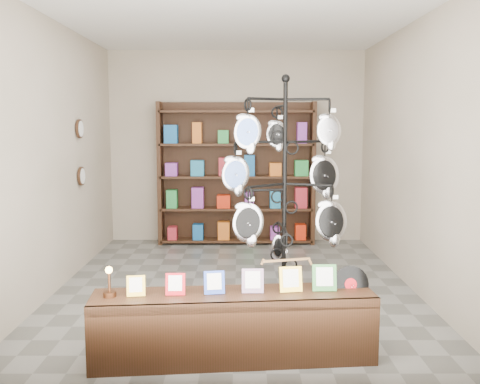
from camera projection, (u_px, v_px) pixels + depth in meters
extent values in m
plane|color=slate|center=(235.00, 286.00, 6.16)|extent=(5.00, 5.00, 0.00)
plane|color=#B9A895|center=(237.00, 147.00, 8.46)|extent=(4.00, 0.00, 4.00)
plane|color=#B9A895|center=(232.00, 178.00, 3.50)|extent=(4.00, 0.00, 4.00)
plane|color=#B9A895|center=(57.00, 156.00, 5.98)|extent=(0.00, 5.00, 5.00)
plane|color=#B9A895|center=(414.00, 156.00, 5.98)|extent=(0.00, 5.00, 5.00)
plane|color=white|center=(235.00, 18.00, 5.79)|extent=(5.00, 5.00, 0.00)
cylinder|color=black|center=(283.00, 325.00, 4.92)|extent=(0.54, 0.54, 0.03)
cylinder|color=black|center=(284.00, 207.00, 4.79)|extent=(0.04, 0.04, 2.23)
sphere|color=black|center=(286.00, 78.00, 4.65)|extent=(0.07, 0.07, 0.07)
ellipsoid|color=silver|center=(278.00, 247.00, 5.07)|extent=(0.12, 0.06, 0.23)
cube|color=tan|center=(287.00, 260.00, 4.52)|extent=(0.42, 0.12, 0.04)
cube|color=black|center=(234.00, 326.00, 4.21)|extent=(2.24, 0.65, 0.54)
cube|color=gold|center=(136.00, 286.00, 4.10)|extent=(0.14, 0.06, 0.16)
cube|color=red|center=(175.00, 284.00, 4.12)|extent=(0.15, 0.07, 0.17)
cube|color=#263FA5|center=(214.00, 282.00, 4.15)|extent=(0.16, 0.07, 0.18)
cube|color=#E54C33|center=(253.00, 281.00, 4.18)|extent=(0.17, 0.07, 0.19)
cube|color=gold|center=(291.00, 279.00, 4.20)|extent=(0.19, 0.08, 0.20)
cube|color=#337233|center=(324.00, 278.00, 4.23)|extent=(0.20, 0.08, 0.21)
cylinder|color=black|center=(351.00, 284.00, 4.31)|extent=(0.31, 0.10, 0.30)
cylinder|color=red|center=(351.00, 284.00, 4.30)|extent=(0.10, 0.04, 0.10)
cylinder|color=#462614|center=(110.00, 294.00, 4.09)|extent=(0.10, 0.10, 0.04)
cylinder|color=#462614|center=(109.00, 283.00, 4.07)|extent=(0.02, 0.02, 0.14)
sphere|color=#FFBF59|center=(109.00, 270.00, 4.06)|extent=(0.06, 0.06, 0.06)
cube|color=black|center=(237.00, 173.00, 8.45)|extent=(2.40, 0.04, 2.20)
cube|color=black|center=(161.00, 173.00, 8.29)|extent=(0.06, 0.36, 2.20)
cube|color=black|center=(312.00, 173.00, 8.29)|extent=(0.06, 0.36, 2.20)
cube|color=black|center=(237.00, 240.00, 8.42)|extent=(2.36, 0.36, 0.04)
cube|color=black|center=(236.00, 208.00, 8.36)|extent=(2.36, 0.36, 0.03)
cube|color=black|center=(236.00, 177.00, 8.30)|extent=(2.36, 0.36, 0.04)
cube|color=black|center=(236.00, 144.00, 8.23)|extent=(2.36, 0.36, 0.04)
cube|color=black|center=(236.00, 112.00, 8.17)|extent=(2.36, 0.36, 0.04)
cylinder|color=black|center=(80.00, 129.00, 6.73)|extent=(0.03, 0.24, 0.24)
cylinder|color=black|center=(81.00, 176.00, 6.81)|extent=(0.03, 0.24, 0.24)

